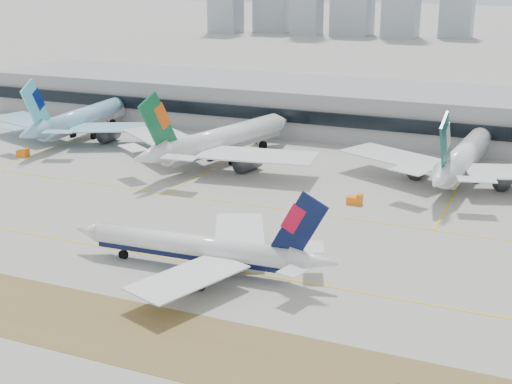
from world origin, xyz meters
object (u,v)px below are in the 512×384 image
at_px(widebody_eva, 219,141).
at_px(widebody_cathay, 462,159).
at_px(terminal, 375,111).
at_px(taxiing_airliner, 201,249).
at_px(widebody_korean, 80,120).

height_order(widebody_eva, widebody_cathay, widebody_eva).
bearing_deg(widebody_cathay, terminal, 40.45).
distance_m(taxiing_airliner, widebody_eva, 73.71).
bearing_deg(widebody_korean, terminal, -66.11).
relative_size(taxiing_airliner, widebody_eva, 0.80).
height_order(widebody_eva, terminal, widebody_eva).
bearing_deg(taxiing_airliner, widebody_korean, -45.59).
xyz_separation_m(widebody_korean, terminal, (84.00, 44.85, 1.44)).
distance_m(widebody_eva, terminal, 62.44).
relative_size(taxiing_airliner, terminal, 0.18).
bearing_deg(taxiing_airliner, widebody_eva, -69.15).
relative_size(widebody_eva, terminal, 0.23).
bearing_deg(widebody_korean, widebody_eva, -104.56).
xyz_separation_m(taxiing_airliner, widebody_korean, (-83.35, 77.37, 1.88)).
bearing_deg(widebody_eva, taxiing_airliner, -142.41).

